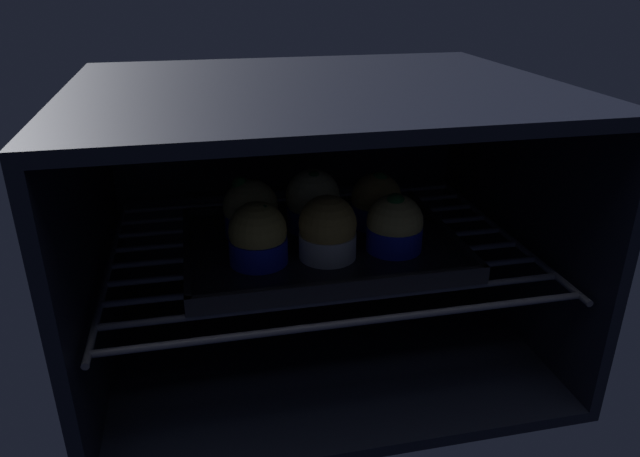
# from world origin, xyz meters

# --- Properties ---
(oven_cavity) EXTENTS (0.59, 0.47, 0.37)m
(oven_cavity) POSITION_xyz_m (0.00, 0.26, 0.17)
(oven_cavity) COLOR black
(oven_cavity) RESTS_ON ground
(oven_rack) EXTENTS (0.55, 0.42, 0.01)m
(oven_rack) POSITION_xyz_m (0.00, 0.22, 0.14)
(oven_rack) COLOR #444756
(oven_rack) RESTS_ON oven_cavity
(baking_tray) EXTENTS (0.35, 0.26, 0.02)m
(baking_tray) POSITION_xyz_m (0.00, 0.20, 0.15)
(baking_tray) COLOR black
(baking_tray) RESTS_ON oven_rack
(muffin_row0_col0) EXTENTS (0.07, 0.07, 0.08)m
(muffin_row0_col0) POSITION_xyz_m (-0.09, 0.16, 0.19)
(muffin_row0_col0) COLOR #1928B7
(muffin_row0_col0) RESTS_ON baking_tray
(muffin_row0_col1) EXTENTS (0.07, 0.07, 0.08)m
(muffin_row0_col1) POSITION_xyz_m (0.00, 0.16, 0.19)
(muffin_row0_col1) COLOR silver
(muffin_row0_col1) RESTS_ON baking_tray
(muffin_row0_col2) EXTENTS (0.07, 0.07, 0.08)m
(muffin_row0_col2) POSITION_xyz_m (0.09, 0.16, 0.18)
(muffin_row0_col2) COLOR #1928B7
(muffin_row0_col2) RESTS_ON baking_tray
(muffin_row1_col0) EXTENTS (0.07, 0.07, 0.08)m
(muffin_row1_col0) POSITION_xyz_m (-0.09, 0.25, 0.19)
(muffin_row1_col0) COLOR #1928B7
(muffin_row1_col0) RESTS_ON baking_tray
(muffin_row1_col1) EXTENTS (0.07, 0.07, 0.08)m
(muffin_row1_col1) POSITION_xyz_m (0.00, 0.25, 0.19)
(muffin_row1_col1) COLOR #1928B7
(muffin_row1_col1) RESTS_ON baking_tray
(muffin_row1_col2) EXTENTS (0.07, 0.07, 0.08)m
(muffin_row1_col2) POSITION_xyz_m (0.09, 0.24, 0.18)
(muffin_row1_col2) COLOR #1928B7
(muffin_row1_col2) RESTS_ON baking_tray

